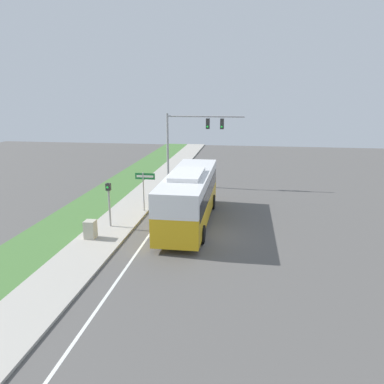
{
  "coord_description": "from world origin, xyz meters",
  "views": [
    {
      "loc": [
        1.93,
        -20.53,
        8.16
      ],
      "look_at": [
        -1.54,
        3.27,
        1.8
      ],
      "focal_mm": 35.0,
      "sensor_mm": 36.0,
      "label": 1
    }
  ],
  "objects_px": {
    "signal_gantry": "(191,134)",
    "street_sign": "(144,184)",
    "utility_cabinet": "(90,229)",
    "pedestrian_signal": "(109,198)",
    "bus": "(189,194)"
  },
  "relations": [
    {
      "from": "signal_gantry",
      "to": "street_sign",
      "type": "bearing_deg",
      "value": -103.55
    },
    {
      "from": "bus",
      "to": "street_sign",
      "type": "height_order",
      "value": "bus"
    },
    {
      "from": "pedestrian_signal",
      "to": "street_sign",
      "type": "relative_size",
      "value": 0.99
    },
    {
      "from": "signal_gantry",
      "to": "utility_cabinet",
      "type": "distance_m",
      "value": 14.77
    },
    {
      "from": "pedestrian_signal",
      "to": "street_sign",
      "type": "xyz_separation_m",
      "value": [
        1.33,
        3.33,
        0.09
      ]
    },
    {
      "from": "street_sign",
      "to": "signal_gantry",
      "type": "bearing_deg",
      "value": 76.45
    },
    {
      "from": "street_sign",
      "to": "utility_cabinet",
      "type": "distance_m",
      "value": 5.84
    },
    {
      "from": "signal_gantry",
      "to": "street_sign",
      "type": "height_order",
      "value": "signal_gantry"
    },
    {
      "from": "street_sign",
      "to": "bus",
      "type": "bearing_deg",
      "value": -25.7
    },
    {
      "from": "bus",
      "to": "pedestrian_signal",
      "type": "relative_size",
      "value": 3.68
    },
    {
      "from": "signal_gantry",
      "to": "pedestrian_signal",
      "type": "bearing_deg",
      "value": -105.97
    },
    {
      "from": "bus",
      "to": "utility_cabinet",
      "type": "bearing_deg",
      "value": -144.0
    },
    {
      "from": "utility_cabinet",
      "to": "signal_gantry",
      "type": "bearing_deg",
      "value": 74.7
    },
    {
      "from": "pedestrian_signal",
      "to": "utility_cabinet",
      "type": "height_order",
      "value": "pedestrian_signal"
    },
    {
      "from": "signal_gantry",
      "to": "pedestrian_signal",
      "type": "distance_m",
      "value": 12.41
    }
  ]
}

